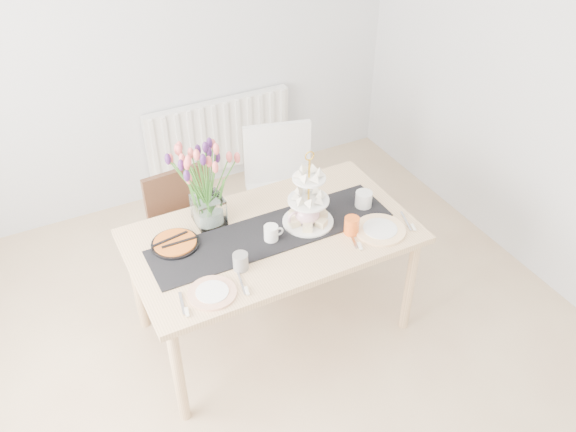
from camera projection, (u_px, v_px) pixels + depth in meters
name	position (u px, v px, depth m)	size (l,w,h in m)	color
room_shell	(289.00, 214.00, 2.66)	(4.50, 4.50, 4.50)	tan
radiator	(219.00, 135.00, 4.91)	(1.20, 0.08, 0.60)	white
dining_table	(272.00, 244.00, 3.47)	(1.60, 0.90, 0.75)	tan
chair_brown	(188.00, 228.00, 3.86)	(0.47, 0.47, 0.87)	#3B2415
chair_white	(281.00, 182.00, 4.19)	(0.56, 0.56, 0.94)	silver
table_runner	(272.00, 233.00, 3.43)	(1.40, 0.35, 0.01)	black
tulip_vase	(205.00, 173.00, 3.31)	(0.61, 0.61, 0.52)	silver
cake_stand	(308.00, 206.00, 3.42)	(0.29, 0.29, 0.43)	gold
teapot	(307.00, 213.00, 3.45)	(0.23, 0.19, 0.15)	white
cream_jug	(364.00, 200.00, 3.60)	(0.10, 0.10, 0.10)	silver
tart_tin	(175.00, 244.00, 3.33)	(0.26, 0.26, 0.03)	black
mug_grey	(241.00, 262.00, 3.16)	(0.08, 0.08, 0.10)	slate
mug_white	(271.00, 233.00, 3.35)	(0.08, 0.08, 0.10)	white
mug_orange	(352.00, 226.00, 3.40)	(0.09, 0.09, 0.10)	orange
plate_left	(212.00, 293.00, 3.04)	(0.25, 0.25, 0.01)	silver
plate_right	(380.00, 230.00, 3.44)	(0.29, 0.29, 0.02)	white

